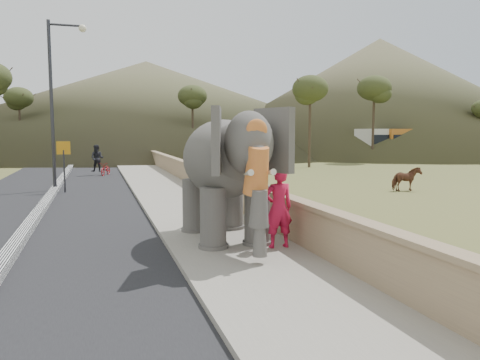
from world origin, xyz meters
name	(u,v)px	position (x,y,z in m)	size (l,w,h in m)	color
ground	(288,299)	(0.00, 0.00, 0.00)	(160.00, 160.00, 0.00)	olive
road	(39,215)	(-5.00, 10.00, 0.01)	(7.00, 120.00, 0.03)	black
median	(39,212)	(-5.00, 10.00, 0.11)	(0.35, 120.00, 0.22)	black
walkway	(183,206)	(0.00, 10.00, 0.07)	(3.00, 120.00, 0.15)	#9E9687
parapet	(226,192)	(1.65, 10.00, 0.55)	(0.30, 120.00, 1.10)	tan
lamppost	(58,88)	(-4.69, 16.72, 4.87)	(1.76, 0.36, 8.00)	#2F3035
signboard	(64,158)	(-4.50, 15.84, 1.64)	(0.60, 0.08, 2.40)	#2D2D33
cow	(406,179)	(11.10, 11.77, 0.58)	(0.63, 1.38, 1.17)	brown
distant_car	(317,153)	(18.22, 35.58, 0.72)	(1.70, 4.23, 1.44)	silver
bus_white	(406,144)	(26.85, 33.11, 1.55)	(2.50, 11.00, 3.10)	silver
bus_orange	(422,144)	(28.94, 33.32, 1.55)	(2.50, 11.00, 3.10)	#BE6A21
hill_right	(378,95)	(36.00, 52.00, 8.00)	(56.00, 56.00, 16.00)	brown
hill_far	(147,106)	(5.00, 70.00, 7.00)	(80.00, 80.00, 14.00)	brown
elephant_and_man	(224,176)	(0.02, 4.22, 1.72)	(2.45, 4.43, 3.17)	#615D58
motorcyclist	(101,163)	(-2.79, 24.31, 0.83)	(1.54, 1.67, 2.00)	maroon
trees	(155,115)	(1.06, 26.74, 4.04)	(48.51, 41.84, 9.27)	#473828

